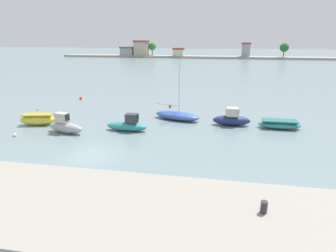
{
  "coord_description": "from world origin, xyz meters",
  "views": [
    {
      "loc": [
        9.88,
        -19.29,
        9.21
      ],
      "look_at": [
        5.04,
        7.42,
        0.43
      ],
      "focal_mm": 29.92,
      "sensor_mm": 36.0,
      "label": 1
    }
  ],
  "objects_px": {
    "moored_boat_1": "(65,126)",
    "mooring_buoy_0": "(227,111)",
    "moored_boat_2": "(128,125)",
    "mooring_buoy_4": "(15,135)",
    "mooring_buoy_1": "(170,106)",
    "mooring_buoy_3": "(38,109)",
    "moored_boat_4": "(232,119)",
    "moored_boat_5": "(279,124)",
    "mooring_bollard": "(264,207)",
    "moored_boat_3": "(177,115)",
    "moored_boat_0": "(38,120)",
    "mooring_buoy_2": "(81,98)"
  },
  "relations": [
    {
      "from": "moored_boat_1",
      "to": "mooring_buoy_0",
      "type": "height_order",
      "value": "moored_boat_1"
    },
    {
      "from": "moored_boat_2",
      "to": "mooring_buoy_4",
      "type": "bearing_deg",
      "value": -158.81
    },
    {
      "from": "moored_boat_1",
      "to": "mooring_buoy_1",
      "type": "distance_m",
      "value": 14.79
    },
    {
      "from": "mooring_buoy_0",
      "to": "mooring_buoy_3",
      "type": "height_order",
      "value": "mooring_buoy_0"
    },
    {
      "from": "moored_boat_2",
      "to": "moored_boat_4",
      "type": "distance_m",
      "value": 11.06
    },
    {
      "from": "moored_boat_2",
      "to": "moored_boat_5",
      "type": "bearing_deg",
      "value": 14.4
    },
    {
      "from": "mooring_bollard",
      "to": "moored_boat_3",
      "type": "relative_size",
      "value": 0.09
    },
    {
      "from": "mooring_buoy_1",
      "to": "mooring_buoy_3",
      "type": "distance_m",
      "value": 17.33
    },
    {
      "from": "moored_boat_5",
      "to": "mooring_buoy_4",
      "type": "bearing_deg",
      "value": -164.54
    },
    {
      "from": "moored_boat_0",
      "to": "mooring_buoy_3",
      "type": "height_order",
      "value": "moored_boat_0"
    },
    {
      "from": "mooring_buoy_0",
      "to": "mooring_buoy_1",
      "type": "height_order",
      "value": "mooring_buoy_1"
    },
    {
      "from": "moored_boat_2",
      "to": "moored_boat_5",
      "type": "relative_size",
      "value": 0.98
    },
    {
      "from": "mooring_buoy_4",
      "to": "mooring_buoy_3",
      "type": "bearing_deg",
      "value": 113.1
    },
    {
      "from": "mooring_buoy_4",
      "to": "moored_boat_0",
      "type": "bearing_deg",
      "value": 90.51
    },
    {
      "from": "mooring_buoy_2",
      "to": "mooring_bollard",
      "type": "bearing_deg",
      "value": -50.96
    },
    {
      "from": "moored_boat_4",
      "to": "mooring_buoy_0",
      "type": "bearing_deg",
      "value": 91.72
    },
    {
      "from": "mooring_buoy_1",
      "to": "mooring_buoy_3",
      "type": "relative_size",
      "value": 1.5
    },
    {
      "from": "moored_boat_3",
      "to": "moored_boat_5",
      "type": "height_order",
      "value": "moored_boat_3"
    },
    {
      "from": "mooring_buoy_2",
      "to": "mooring_buoy_3",
      "type": "xyz_separation_m",
      "value": [
        -2.47,
        -7.03,
        -0.08
      ]
    },
    {
      "from": "mooring_buoy_0",
      "to": "mooring_buoy_1",
      "type": "bearing_deg",
      "value": 170.27
    },
    {
      "from": "mooring_buoy_1",
      "to": "mooring_buoy_4",
      "type": "bearing_deg",
      "value": -132.11
    },
    {
      "from": "moored_boat_0",
      "to": "moored_boat_2",
      "type": "bearing_deg",
      "value": -13.24
    },
    {
      "from": "moored_boat_1",
      "to": "mooring_buoy_0",
      "type": "xyz_separation_m",
      "value": [
        15.98,
        10.83,
        -0.51
      ]
    },
    {
      "from": "mooring_bollard",
      "to": "moored_boat_4",
      "type": "distance_m",
      "value": 18.89
    },
    {
      "from": "moored_boat_2",
      "to": "mooring_buoy_3",
      "type": "relative_size",
      "value": 16.69
    },
    {
      "from": "mooring_buoy_0",
      "to": "mooring_buoy_4",
      "type": "bearing_deg",
      "value": -147.76
    },
    {
      "from": "moored_boat_0",
      "to": "mooring_buoy_3",
      "type": "distance_m",
      "value": 6.96
    },
    {
      "from": "mooring_buoy_4",
      "to": "moored_boat_4",
      "type": "bearing_deg",
      "value": 19.69
    },
    {
      "from": "mooring_buoy_0",
      "to": "moored_boat_4",
      "type": "bearing_deg",
      "value": -86.44
    },
    {
      "from": "mooring_bollard",
      "to": "moored_boat_5",
      "type": "height_order",
      "value": "mooring_bollard"
    },
    {
      "from": "moored_boat_1",
      "to": "moored_boat_3",
      "type": "xyz_separation_m",
      "value": [
        10.23,
        6.55,
        -0.21
      ]
    },
    {
      "from": "moored_boat_4",
      "to": "mooring_buoy_1",
      "type": "distance_m",
      "value": 10.32
    },
    {
      "from": "moored_boat_0",
      "to": "moored_boat_2",
      "type": "distance_m",
      "value": 10.14
    },
    {
      "from": "moored_boat_0",
      "to": "mooring_buoy_3",
      "type": "bearing_deg",
      "value": 112.86
    },
    {
      "from": "moored_boat_0",
      "to": "mooring_buoy_2",
      "type": "bearing_deg",
      "value": 84.53
    },
    {
      "from": "mooring_bollard",
      "to": "moored_boat_1",
      "type": "relative_size",
      "value": 0.13
    },
    {
      "from": "mooring_buoy_3",
      "to": "mooring_buoy_4",
      "type": "relative_size",
      "value": 0.74
    },
    {
      "from": "mooring_buoy_0",
      "to": "mooring_buoy_4",
      "type": "distance_m",
      "value": 23.88
    },
    {
      "from": "moored_boat_1",
      "to": "moored_boat_4",
      "type": "distance_m",
      "value": 17.2
    },
    {
      "from": "moored_boat_3",
      "to": "moored_boat_5",
      "type": "xyz_separation_m",
      "value": [
        10.97,
        -1.29,
        -0.05
      ]
    },
    {
      "from": "moored_boat_4",
      "to": "moored_boat_3",
      "type": "bearing_deg",
      "value": 167.82
    },
    {
      "from": "moored_boat_4",
      "to": "mooring_buoy_4",
      "type": "distance_m",
      "value": 21.81
    },
    {
      "from": "moored_boat_3",
      "to": "mooring_buoy_2",
      "type": "bearing_deg",
      "value": 170.22
    },
    {
      "from": "mooring_buoy_2",
      "to": "moored_boat_0",
      "type": "bearing_deg",
      "value": -83.11
    },
    {
      "from": "moored_boat_3",
      "to": "mooring_buoy_3",
      "type": "xyz_separation_m",
      "value": [
        -18.48,
        1.01,
        -0.35
      ]
    },
    {
      "from": "moored_boat_0",
      "to": "moored_boat_5",
      "type": "distance_m",
      "value": 25.67
    },
    {
      "from": "mooring_bollard",
      "to": "mooring_buoy_1",
      "type": "relative_size",
      "value": 1.4
    },
    {
      "from": "mooring_bollard",
      "to": "mooring_buoy_4",
      "type": "relative_size",
      "value": 1.56
    },
    {
      "from": "mooring_buoy_0",
      "to": "mooring_buoy_1",
      "type": "relative_size",
      "value": 0.96
    },
    {
      "from": "moored_boat_0",
      "to": "moored_boat_1",
      "type": "relative_size",
      "value": 1.0
    }
  ]
}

